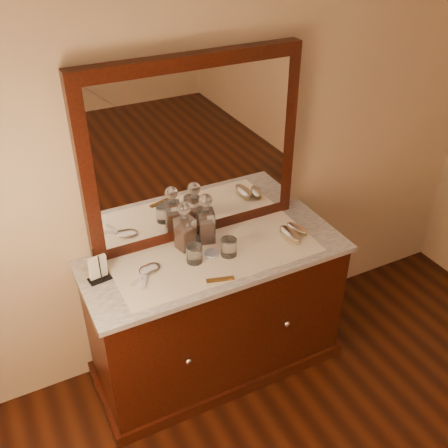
{
  "coord_description": "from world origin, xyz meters",
  "views": [
    {
      "loc": [
        -0.97,
        -0.06,
        2.51
      ],
      "look_at": [
        0.0,
        1.85,
        1.1
      ],
      "focal_mm": 41.63,
      "sensor_mm": 36.0,
      "label": 1
    }
  ],
  "objects_px": {
    "dresser_cabinet": "(216,314)",
    "brush_near": "(290,235)",
    "decanter_left": "(185,231)",
    "hand_mirror_inner": "(149,270)",
    "brush_far": "(297,229)",
    "napkin_rack": "(98,269)",
    "mirror_frame": "(194,151)",
    "hand_mirror_outer": "(146,272)",
    "decanter_right": "(206,223)",
    "pin_dish": "(211,253)",
    "comb": "(220,279)"
  },
  "relations": [
    {
      "from": "brush_far",
      "to": "hand_mirror_outer",
      "type": "bearing_deg",
      "value": 177.93
    },
    {
      "from": "mirror_frame",
      "to": "hand_mirror_outer",
      "type": "height_order",
      "value": "mirror_frame"
    },
    {
      "from": "dresser_cabinet",
      "to": "brush_far",
      "type": "height_order",
      "value": "brush_far"
    },
    {
      "from": "dresser_cabinet",
      "to": "decanter_right",
      "type": "bearing_deg",
      "value": 86.55
    },
    {
      "from": "decanter_right",
      "to": "hand_mirror_inner",
      "type": "bearing_deg",
      "value": -162.82
    },
    {
      "from": "napkin_rack",
      "to": "comb",
      "type": "bearing_deg",
      "value": -27.97
    },
    {
      "from": "decanter_left",
      "to": "brush_near",
      "type": "xyz_separation_m",
      "value": [
        0.55,
        -0.18,
        -0.09
      ]
    },
    {
      "from": "pin_dish",
      "to": "comb",
      "type": "relative_size",
      "value": 0.55
    },
    {
      "from": "mirror_frame",
      "to": "brush_far",
      "type": "distance_m",
      "value": 0.74
    },
    {
      "from": "pin_dish",
      "to": "hand_mirror_inner",
      "type": "relative_size",
      "value": 0.38
    },
    {
      "from": "mirror_frame",
      "to": "comb",
      "type": "xyz_separation_m",
      "value": [
        -0.08,
        -0.46,
        -0.49
      ]
    },
    {
      "from": "comb",
      "to": "hand_mirror_inner",
      "type": "xyz_separation_m",
      "value": [
        -0.29,
        0.23,
        0.0
      ]
    },
    {
      "from": "comb",
      "to": "hand_mirror_outer",
      "type": "height_order",
      "value": "hand_mirror_outer"
    },
    {
      "from": "napkin_rack",
      "to": "brush_near",
      "type": "bearing_deg",
      "value": -7.42
    },
    {
      "from": "brush_near",
      "to": "decanter_right",
      "type": "bearing_deg",
      "value": 155.14
    },
    {
      "from": "pin_dish",
      "to": "decanter_right",
      "type": "bearing_deg",
      "value": 76.18
    },
    {
      "from": "mirror_frame",
      "to": "brush_far",
      "type": "height_order",
      "value": "mirror_frame"
    },
    {
      "from": "dresser_cabinet",
      "to": "brush_near",
      "type": "bearing_deg",
      "value": -8.53
    },
    {
      "from": "dresser_cabinet",
      "to": "brush_far",
      "type": "xyz_separation_m",
      "value": [
        0.5,
        -0.03,
        0.46
      ]
    },
    {
      "from": "decanter_left",
      "to": "hand_mirror_inner",
      "type": "xyz_separation_m",
      "value": [
        -0.25,
        -0.1,
        -0.1
      ]
    },
    {
      "from": "dresser_cabinet",
      "to": "comb",
      "type": "bearing_deg",
      "value": -110.31
    },
    {
      "from": "napkin_rack",
      "to": "decanter_right",
      "type": "relative_size",
      "value": 0.57
    },
    {
      "from": "hand_mirror_outer",
      "to": "comb",
      "type": "bearing_deg",
      "value": -34.66
    },
    {
      "from": "napkin_rack",
      "to": "dresser_cabinet",
      "type": "bearing_deg",
      "value": -6.64
    },
    {
      "from": "pin_dish",
      "to": "brush_far",
      "type": "distance_m",
      "value": 0.53
    },
    {
      "from": "mirror_frame",
      "to": "decanter_right",
      "type": "distance_m",
      "value": 0.4
    },
    {
      "from": "comb",
      "to": "hand_mirror_inner",
      "type": "distance_m",
      "value": 0.37
    },
    {
      "from": "decanter_right",
      "to": "hand_mirror_inner",
      "type": "height_order",
      "value": "decanter_right"
    },
    {
      "from": "mirror_frame",
      "to": "pin_dish",
      "type": "height_order",
      "value": "mirror_frame"
    },
    {
      "from": "dresser_cabinet",
      "to": "decanter_left",
      "type": "relative_size",
      "value": 4.82
    },
    {
      "from": "decanter_right",
      "to": "dresser_cabinet",
      "type": "bearing_deg",
      "value": -93.45
    },
    {
      "from": "comb",
      "to": "decanter_right",
      "type": "height_order",
      "value": "decanter_right"
    },
    {
      "from": "mirror_frame",
      "to": "decanter_left",
      "type": "xyz_separation_m",
      "value": [
        -0.12,
        -0.13,
        -0.38
      ]
    },
    {
      "from": "brush_near",
      "to": "hand_mirror_inner",
      "type": "height_order",
      "value": "brush_near"
    },
    {
      "from": "decanter_right",
      "to": "comb",
      "type": "bearing_deg",
      "value": -104.12
    },
    {
      "from": "mirror_frame",
      "to": "decanter_left",
      "type": "bearing_deg",
      "value": -133.33
    },
    {
      "from": "dresser_cabinet",
      "to": "pin_dish",
      "type": "height_order",
      "value": "pin_dish"
    },
    {
      "from": "napkin_rack",
      "to": "decanter_left",
      "type": "distance_m",
      "value": 0.5
    },
    {
      "from": "brush_near",
      "to": "decanter_left",
      "type": "bearing_deg",
      "value": 161.81
    },
    {
      "from": "decanter_left",
      "to": "dresser_cabinet",
      "type": "bearing_deg",
      "value": -44.0
    },
    {
      "from": "dresser_cabinet",
      "to": "comb",
      "type": "distance_m",
      "value": 0.5
    },
    {
      "from": "dresser_cabinet",
      "to": "hand_mirror_inner",
      "type": "distance_m",
      "value": 0.58
    },
    {
      "from": "decanter_right",
      "to": "hand_mirror_outer",
      "type": "height_order",
      "value": "decanter_right"
    },
    {
      "from": "dresser_cabinet",
      "to": "hand_mirror_inner",
      "type": "height_order",
      "value": "hand_mirror_inner"
    },
    {
      "from": "brush_far",
      "to": "hand_mirror_inner",
      "type": "xyz_separation_m",
      "value": [
        -0.87,
        0.04,
        -0.01
      ]
    },
    {
      "from": "decanter_left",
      "to": "brush_near",
      "type": "height_order",
      "value": "decanter_left"
    },
    {
      "from": "hand_mirror_outer",
      "to": "pin_dish",
      "type": "bearing_deg",
      "value": -0.72
    },
    {
      "from": "decanter_left",
      "to": "decanter_right",
      "type": "relative_size",
      "value": 0.99
    },
    {
      "from": "napkin_rack",
      "to": "decanter_right",
      "type": "height_order",
      "value": "decanter_right"
    },
    {
      "from": "dresser_cabinet",
      "to": "mirror_frame",
      "type": "relative_size",
      "value": 1.17
    }
  ]
}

